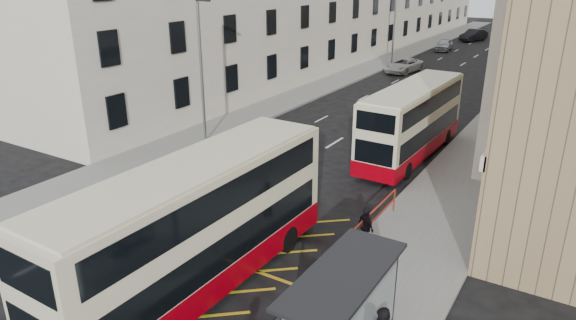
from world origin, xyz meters
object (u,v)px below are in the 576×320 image
Objects in this scene: pedestrian_far at (366,226)px; car_silver at (444,45)px; street_lamp_near at (202,64)px; white_van at (404,65)px; double_decker_front at (197,228)px; street_lamp_far at (395,19)px; bus_shelter at (341,308)px; double_decker_rear at (412,121)px; car_dark at (474,35)px; car_red at (540,41)px.

pedestrian_far reaches higher than car_silver.
white_van is at bearing 84.65° from street_lamp_near.
street_lamp_far is at bearing 103.45° from double_decker_front.
street_lamp_near is at bearing -86.40° from white_van.
car_silver is at bearing -42.91° from pedestrian_far.
car_silver is at bearing 103.10° from bus_shelter.
pedestrian_far is 49.37m from car_silver.
car_silver is at bearing 104.81° from double_decker_rear.
pedestrian_far is (3.49, 5.05, -1.28)m from double_decker_front.
bus_shelter reaches higher than white_van.
street_lamp_near is at bearing 139.86° from bus_shelter.
bus_shelter is 66.11m from car_dark.
pedestrian_far is at bearing -25.91° from street_lamp_near.
car_dark is (3.10, 22.67, -3.84)m from street_lamp_far.
white_van is at bearing -94.18° from car_silver.
car_dark is at bearing -46.13° from pedestrian_far.
car_silver is at bearing 80.42° from street_lamp_far.
car_dark is (1.07, 10.64, 0.08)m from car_silver.
car_silver is (2.03, 12.03, -3.92)m from street_lamp_far.
car_red is (11.55, 21.58, -3.91)m from street_lamp_far.
street_lamp_near is 1.91× the size of car_silver.
street_lamp_far is 1.67× the size of white_van.
pedestrian_far is (12.70, -36.17, -3.73)m from street_lamp_far.
car_dark is at bearing 100.10° from bus_shelter.
car_dark is at bearing 97.60° from white_van.
street_lamp_near is 0.81× the size of double_decker_rear.
street_lamp_near is 1.67× the size of white_van.
white_van is 26.67m from car_red.
bus_shelter is at bearing -70.88° from street_lamp_far.
double_decker_front is (9.21, -41.22, -2.44)m from street_lamp_far.
double_decker_front is 53.76m from car_silver.
double_decker_rear is at bearing 20.59° from street_lamp_near.
bus_shelter is 19.38m from street_lamp_near.
double_decker_rear is 2.06× the size of white_van.
white_van is 1.15× the size of car_silver.
double_decker_rear is (10.85, -25.92, -2.64)m from street_lamp_far.
double_decker_front is 2.17× the size of car_red.
car_silver is (-12.66, 54.43, -1.43)m from bus_shelter.
double_decker_rear is 38.99m from car_silver.
street_lamp_near is 0.74× the size of double_decker_front.
double_decker_rear is (10.85, 4.08, -2.64)m from street_lamp_near.
street_lamp_far is 24.78m from car_red.
bus_shelter is 0.89× the size of white_van.
street_lamp_near is at bearing -90.00° from street_lamp_far.
bus_shelter is 0.85× the size of car_red.
double_decker_front is 38.34m from white_van.
street_lamp_far is at bearing -80.18° from car_dark.
street_lamp_far is at bearing -105.41° from car_silver.
car_red is at bearing 39.24° from car_silver.
street_lamp_far reaches higher than double_decker_rear.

